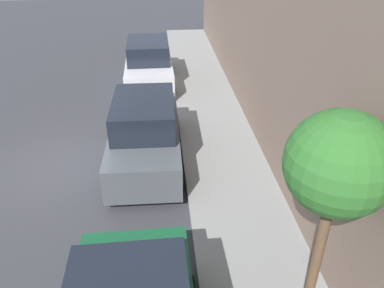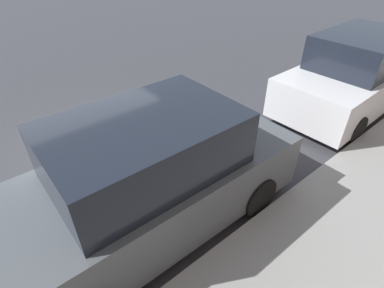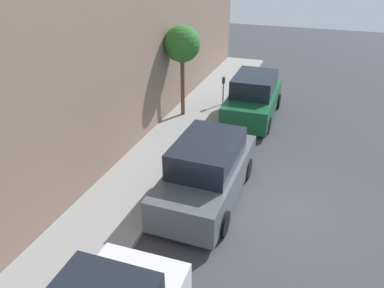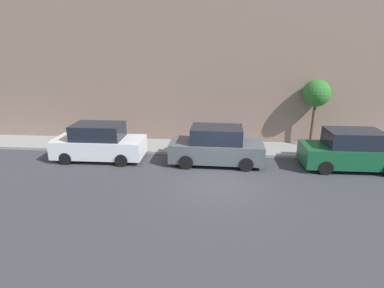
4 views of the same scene
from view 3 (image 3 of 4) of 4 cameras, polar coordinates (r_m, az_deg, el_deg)
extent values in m
plane|color=#38383D|center=(11.64, 14.05, -9.64)|extent=(60.00, 60.00, 0.00)
cube|color=gray|center=(12.67, -7.64, -5.19)|extent=(2.47, 32.00, 0.15)
cube|color=#14512D|center=(17.31, 9.30, 6.29)|extent=(2.05, 4.83, 0.96)
cube|color=black|center=(17.02, 9.52, 9.05)|extent=(1.77, 2.63, 0.80)
cylinder|color=black|center=(15.96, 11.42, 2.84)|extent=(0.22, 0.70, 0.70)
cylinder|color=black|center=(16.28, 4.96, 3.81)|extent=(0.22, 0.70, 0.70)
cylinder|color=black|center=(18.70, 12.92, 6.42)|extent=(0.22, 0.70, 0.70)
cylinder|color=black|center=(18.97, 7.34, 7.21)|extent=(0.22, 0.70, 0.70)
cube|color=#4C5156|center=(11.43, 2.29, -5.18)|extent=(2.03, 4.83, 0.96)
cube|color=black|center=(10.98, 2.38, -1.32)|extent=(1.76, 2.62, 0.80)
cylinder|color=black|center=(10.27, 4.75, -11.96)|extent=(0.22, 0.72, 0.72)
cylinder|color=black|center=(10.77, -4.97, -9.83)|extent=(0.22, 0.72, 0.72)
cylinder|color=black|center=(12.66, 8.33, -3.76)|extent=(0.22, 0.72, 0.72)
cylinder|color=black|center=(13.07, 0.35, -2.37)|extent=(0.22, 0.72, 0.72)
cylinder|color=#ADADB2|center=(18.28, 4.75, 7.64)|extent=(0.07, 0.07, 1.05)
cube|color=#2D2D33|center=(18.06, 4.84, 9.63)|extent=(0.11, 0.15, 0.28)
cube|color=red|center=(18.01, 4.86, 10.13)|extent=(0.04, 0.09, 0.05)
cylinder|color=brown|center=(16.75, -1.44, 8.97)|extent=(0.18, 0.18, 2.77)
sphere|color=#2D6B28|center=(16.27, -1.51, 15.02)|extent=(1.55, 1.55, 1.55)
camera|label=1|loc=(19.23, 10.70, 25.08)|focal=35.00mm
camera|label=2|loc=(12.62, -8.38, 13.92)|focal=28.00mm
camera|label=4|loc=(15.23, 72.08, 4.82)|focal=28.00mm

